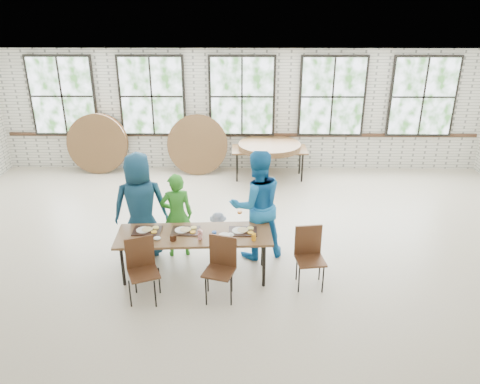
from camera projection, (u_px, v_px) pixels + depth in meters
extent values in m
plane|color=beige|center=(240.00, 257.00, 8.03)|extent=(12.00, 12.00, 0.00)
plane|color=white|center=(240.00, 81.00, 6.86)|extent=(12.00, 12.00, 0.00)
plane|color=silver|center=(242.00, 111.00, 11.59)|extent=(12.00, 0.00, 12.00)
cube|color=#422819|center=(242.00, 135.00, 11.80)|extent=(11.80, 0.05, 0.08)
cube|color=black|center=(62.00, 96.00, 11.44)|extent=(1.62, 0.05, 1.97)
cube|color=white|center=(62.00, 96.00, 11.41)|extent=(1.50, 0.01, 1.85)
cube|color=black|center=(152.00, 96.00, 11.42)|extent=(1.62, 0.05, 1.97)
cube|color=white|center=(152.00, 96.00, 11.38)|extent=(1.50, 0.01, 1.85)
cube|color=black|center=(242.00, 96.00, 11.39)|extent=(1.62, 0.05, 1.97)
cube|color=white|center=(242.00, 97.00, 11.36)|extent=(1.50, 0.01, 1.85)
cube|color=black|center=(332.00, 97.00, 11.37)|extent=(1.62, 0.05, 1.97)
cube|color=white|center=(333.00, 97.00, 11.33)|extent=(1.50, 0.01, 1.85)
cube|color=black|center=(423.00, 97.00, 11.34)|extent=(1.62, 0.05, 1.97)
cube|color=white|center=(423.00, 97.00, 11.31)|extent=(1.50, 0.01, 1.85)
cube|color=brown|center=(194.00, 235.00, 7.26)|extent=(2.44, 0.93, 0.04)
cylinder|color=black|center=(123.00, 265.00, 7.14)|extent=(0.05, 0.05, 0.70)
cylinder|color=black|center=(132.00, 246.00, 7.69)|extent=(0.05, 0.05, 0.70)
cylinder|color=black|center=(264.00, 266.00, 7.11)|extent=(0.05, 0.05, 0.70)
cylinder|color=black|center=(263.00, 247.00, 7.67)|extent=(0.05, 0.05, 0.70)
cube|color=#4E2D1A|center=(144.00, 274.00, 6.75)|extent=(0.54, 0.53, 0.03)
cube|color=#4E2D1A|center=(140.00, 252.00, 6.81)|extent=(0.40, 0.19, 0.50)
cylinder|color=black|center=(130.00, 294.00, 6.68)|extent=(0.02, 0.02, 0.44)
cylinder|color=black|center=(135.00, 280.00, 6.99)|extent=(0.02, 0.02, 0.44)
cylinder|color=black|center=(155.00, 294.00, 6.68)|extent=(0.02, 0.02, 0.44)
cylinder|color=black|center=(159.00, 281.00, 6.99)|extent=(0.02, 0.02, 0.44)
cube|color=#4E2D1A|center=(219.00, 272.00, 6.78)|extent=(0.52, 0.51, 0.03)
cube|color=#4E2D1A|center=(223.00, 251.00, 6.85)|extent=(0.41, 0.15, 0.50)
cylinder|color=black|center=(206.00, 292.00, 6.72)|extent=(0.02, 0.02, 0.44)
cylinder|color=black|center=(208.00, 279.00, 7.03)|extent=(0.02, 0.02, 0.44)
cylinder|color=black|center=(231.00, 292.00, 6.71)|extent=(0.02, 0.02, 0.44)
cylinder|color=black|center=(232.00, 279.00, 7.03)|extent=(0.02, 0.02, 0.44)
cube|color=#4E2D1A|center=(310.00, 261.00, 7.08)|extent=(0.47, 0.45, 0.03)
cube|color=#4E2D1A|center=(308.00, 240.00, 7.15)|extent=(0.42, 0.09, 0.50)
cylinder|color=black|center=(299.00, 280.00, 7.01)|extent=(0.02, 0.02, 0.44)
cylinder|color=black|center=(297.00, 268.00, 7.32)|extent=(0.02, 0.02, 0.44)
cylinder|color=black|center=(323.00, 280.00, 7.01)|extent=(0.02, 0.02, 0.44)
cylinder|color=black|center=(320.00, 268.00, 7.32)|extent=(0.02, 0.02, 0.44)
imported|color=navy|center=(140.00, 206.00, 7.79)|extent=(1.00, 0.76, 1.83)
imported|color=#2C8122|center=(177.00, 215.00, 7.85)|extent=(0.61, 0.46, 1.49)
imported|color=#162745|center=(218.00, 234.00, 7.98)|extent=(0.57, 0.41, 0.79)
imported|color=#1A70B8|center=(257.00, 205.00, 7.76)|extent=(1.08, 0.94, 1.89)
cube|color=brown|center=(269.00, 150.00, 11.26)|extent=(1.81, 0.78, 0.04)
cylinder|color=black|center=(237.00, 168.00, 11.16)|extent=(0.04, 0.04, 0.70)
cylinder|color=black|center=(237.00, 160.00, 11.66)|extent=(0.04, 0.04, 0.70)
cylinder|color=black|center=(302.00, 168.00, 11.14)|extent=(0.04, 0.04, 0.70)
cylinder|color=black|center=(300.00, 160.00, 11.65)|extent=(0.04, 0.04, 0.70)
cube|color=black|center=(147.00, 231.00, 7.33)|extent=(0.44, 0.33, 0.02)
cube|color=black|center=(186.00, 231.00, 7.33)|extent=(0.44, 0.33, 0.02)
cube|color=black|center=(243.00, 231.00, 7.31)|extent=(0.44, 0.33, 0.02)
cylinder|color=black|center=(173.00, 238.00, 7.04)|extent=(0.09, 0.09, 0.09)
cube|color=red|center=(200.00, 236.00, 7.08)|extent=(0.06, 0.06, 0.11)
cylinder|color=#1749B0|center=(214.00, 234.00, 7.13)|extent=(0.07, 0.07, 0.10)
cylinder|color=orange|center=(254.00, 237.00, 7.04)|extent=(0.07, 0.07, 0.11)
cylinder|color=white|center=(224.00, 238.00, 7.03)|extent=(0.17, 0.17, 0.10)
ellipsoid|color=white|center=(157.00, 238.00, 7.07)|extent=(0.11, 0.11, 0.05)
ellipsoid|color=white|center=(231.00, 235.00, 7.17)|extent=(0.11, 0.11, 0.05)
cylinder|color=brown|center=(269.00, 148.00, 11.24)|extent=(1.50, 1.50, 0.04)
cylinder|color=brown|center=(269.00, 146.00, 11.23)|extent=(1.50, 1.50, 0.04)
cylinder|color=brown|center=(270.00, 144.00, 11.21)|extent=(1.50, 1.50, 0.04)
cylinder|color=brown|center=(99.00, 143.00, 11.67)|extent=(1.50, 0.40, 1.47)
cylinder|color=brown|center=(97.00, 145.00, 11.58)|extent=(1.50, 0.26, 1.49)
cylinder|color=brown|center=(197.00, 145.00, 11.55)|extent=(1.50, 0.40, 1.47)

